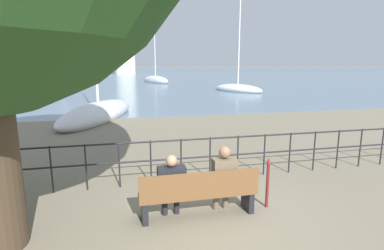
{
  "coord_description": "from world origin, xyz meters",
  "views": [
    {
      "loc": [
        -1.25,
        -4.95,
        2.72
      ],
      "look_at": [
        0.0,
        0.5,
        1.6
      ],
      "focal_mm": 28.0,
      "sensor_mm": 36.0,
      "label": 1
    }
  ],
  "objects": [
    {
      "name": "sailboat_1",
      "position": [
        10.53,
        24.77,
        0.3
      ],
      "size": [
        4.59,
        6.83,
        11.61
      ],
      "rotation": [
        0.0,
        0.0,
        0.41
      ],
      "color": "white",
      "rests_on": "ground_plane"
    },
    {
      "name": "harbor_water",
      "position": [
        0.0,
        160.79,
        0.0
      ],
      "size": [
        600.0,
        300.0,
        0.01
      ],
      "color": "slate",
      "rests_on": "ground_plane"
    },
    {
      "name": "sailboat_2",
      "position": [
        3.8,
        42.63,
        0.36
      ],
      "size": [
        4.37,
        8.53,
        11.88
      ],
      "rotation": [
        0.0,
        0.0,
        0.29
      ],
      "color": "silver",
      "rests_on": "ground_plane"
    },
    {
      "name": "ground_plane",
      "position": [
        0.0,
        0.0,
        0.0
      ],
      "size": [
        1000.0,
        1000.0,
        0.0
      ],
      "primitive_type": "plane",
      "color": "#7A705B"
    },
    {
      "name": "park_bench",
      "position": [
        0.0,
        -0.07,
        0.44
      ],
      "size": [
        2.15,
        0.45,
        0.9
      ],
      "color": "brown",
      "rests_on": "ground_plane"
    },
    {
      "name": "sailboat_0",
      "position": [
        -2.55,
        11.22,
        0.29
      ],
      "size": [
        4.51,
        8.18,
        11.07
      ],
      "rotation": [
        0.0,
        0.0,
        -0.32
      ],
      "color": "silver",
      "rests_on": "ground_plane"
    },
    {
      "name": "closed_umbrella",
      "position": [
        1.38,
        0.01,
        0.56
      ],
      "size": [
        0.09,
        0.09,
        1.0
      ],
      "color": "maroon",
      "rests_on": "ground_plane"
    },
    {
      "name": "promenade_railing",
      "position": [
        -0.0,
        1.64,
        0.69
      ],
      "size": [
        15.55,
        0.04,
        1.05
      ],
      "color": "black",
      "rests_on": "ground_plane"
    },
    {
      "name": "seated_person_left",
      "position": [
        -0.49,
        0.01,
        0.66
      ],
      "size": [
        0.49,
        0.35,
        1.19
      ],
      "color": "black",
      "rests_on": "ground_plane"
    },
    {
      "name": "seated_person_right",
      "position": [
        0.49,
        0.01,
        0.71
      ],
      "size": [
        0.44,
        0.35,
        1.29
      ],
      "color": "brown",
      "rests_on": "ground_plane"
    },
    {
      "name": "sailboat_3",
      "position": [
        -9.13,
        38.43,
        0.29
      ],
      "size": [
        2.97,
        7.12,
        7.88
      ],
      "rotation": [
        0.0,
        0.0,
        0.07
      ],
      "color": "navy",
      "rests_on": "ground_plane"
    },
    {
      "name": "harbor_lighthouse",
      "position": [
        -0.32,
        84.3,
        10.62
      ],
      "size": [
        5.67,
        5.67,
        22.83
      ],
      "color": "white",
      "rests_on": "ground_plane"
    }
  ]
}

